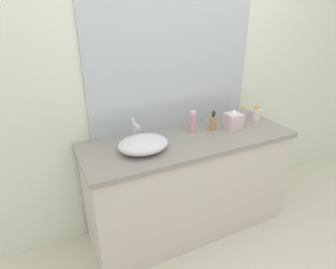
% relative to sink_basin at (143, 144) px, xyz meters
% --- Properties ---
extents(ground_plane, '(6.00, 6.00, 0.02)m').
position_rel_sink_basin_xyz_m(ground_plane, '(0.33, -0.37, -0.92)').
color(ground_plane, beige).
rests_on(ground_plane, ground).
extents(bathroom_wall_rear, '(6.00, 0.06, 2.60)m').
position_rel_sink_basin_xyz_m(bathroom_wall_rear, '(0.33, 0.36, 0.39)').
color(bathroom_wall_rear, silver).
rests_on(bathroom_wall_rear, ground).
extents(vanity_counter, '(1.66, 0.58, 0.86)m').
position_rel_sink_basin_xyz_m(vanity_counter, '(0.40, 0.03, -0.48)').
color(vanity_counter, beige).
rests_on(vanity_counter, ground).
extents(wall_mirror_panel, '(1.38, 0.01, 1.20)m').
position_rel_sink_basin_xyz_m(wall_mirror_panel, '(0.40, 0.32, 0.55)').
color(wall_mirror_panel, '#B2BCC6').
rests_on(wall_mirror_panel, vanity_counter).
extents(sink_basin, '(0.36, 0.29, 0.10)m').
position_rel_sink_basin_xyz_m(sink_basin, '(0.00, 0.00, 0.00)').
color(sink_basin, silver).
rests_on(sink_basin, vanity_counter).
extents(faucet, '(0.03, 0.13, 0.18)m').
position_rel_sink_basin_xyz_m(faucet, '(-0.00, 0.16, 0.05)').
color(faucet, silver).
rests_on(faucet, vanity_counter).
extents(soap_dispenser, '(0.06, 0.06, 0.16)m').
position_rel_sink_basin_xyz_m(soap_dispenser, '(0.65, 0.10, 0.02)').
color(soap_dispenser, tan).
rests_on(soap_dispenser, vanity_counter).
extents(lotion_bottle, '(0.05, 0.05, 0.17)m').
position_rel_sink_basin_xyz_m(lotion_bottle, '(0.48, 0.15, 0.03)').
color(lotion_bottle, '#D89DA5').
rests_on(lotion_bottle, vanity_counter).
extents(perfume_bottle, '(0.05, 0.05, 0.15)m').
position_rel_sink_basin_xyz_m(perfume_bottle, '(0.96, 0.11, 0.02)').
color(perfume_bottle, '#BDB1D1').
rests_on(perfume_bottle, vanity_counter).
extents(spray_can, '(0.07, 0.07, 0.13)m').
position_rel_sink_basin_xyz_m(spray_can, '(1.11, 0.11, 0.01)').
color(spray_can, white).
rests_on(spray_can, vanity_counter).
extents(tissue_box, '(0.13, 0.13, 0.16)m').
position_rel_sink_basin_xyz_m(tissue_box, '(0.82, 0.06, 0.02)').
color(tissue_box, silver).
rests_on(tissue_box, vanity_counter).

